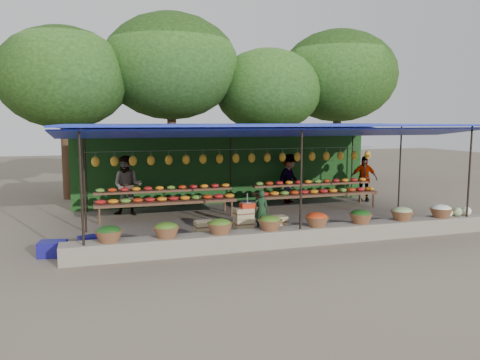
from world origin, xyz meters
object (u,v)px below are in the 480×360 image
object	(u,v)px
crate_counter	(243,226)
blue_crate_back	(89,242)
blue_crate_front	(53,249)
weighing_scale	(247,204)
vendor_seated	(261,210)

from	to	relation	value
crate_counter	blue_crate_back	bearing A→B (deg)	175.50
blue_crate_front	crate_counter	bearing A→B (deg)	13.80
weighing_scale	blue_crate_front	distance (m)	4.57
blue_crate_front	blue_crate_back	distance (m)	0.92
crate_counter	vendor_seated	distance (m)	1.10
weighing_scale	blue_crate_back	distance (m)	3.84
crate_counter	weighing_scale	bearing A→B (deg)	0.00
vendor_seated	blue_crate_back	size ratio (longest dim) A/B	2.42
vendor_seated	weighing_scale	bearing A→B (deg)	73.56
crate_counter	vendor_seated	size ratio (longest dim) A/B	2.19
weighing_scale	vendor_seated	xyz separation A→B (m)	(0.64, 0.75, -0.32)
weighing_scale	blue_crate_front	xyz separation A→B (m)	(-4.51, -0.25, -0.69)
crate_counter	blue_crate_front	xyz separation A→B (m)	(-4.39, -0.25, -0.14)
crate_counter	weighing_scale	size ratio (longest dim) A/B	6.35
blue_crate_front	vendor_seated	bearing A→B (deg)	21.53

